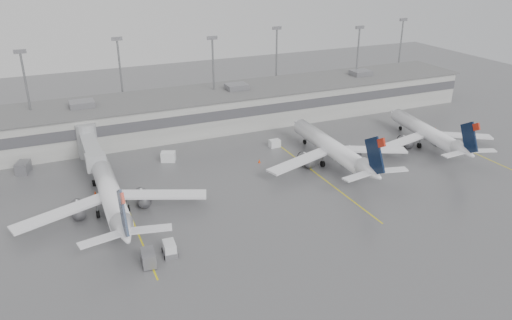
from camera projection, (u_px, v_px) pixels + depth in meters
name	position (u px, v px, depth m)	size (l,w,h in m)	color
ground	(294.00, 265.00, 66.67)	(260.00, 260.00, 0.00)	#57575A
terminal	(176.00, 113.00, 113.82)	(152.00, 17.00, 9.45)	#9B9B96
light_masts	(167.00, 74.00, 115.59)	(142.40, 8.00, 20.60)	gray
jet_bridge_right	(90.00, 146.00, 96.02)	(4.00, 17.20, 7.00)	#97999C
stand_markings	(230.00, 191.00, 86.86)	(105.25, 40.00, 0.01)	yellow
jet_mid_left	(111.00, 194.00, 78.34)	(29.93, 33.52, 10.85)	white
jet_mid_right	(332.00, 148.00, 96.41)	(29.93, 33.57, 10.86)	white
jet_far_right	(428.00, 133.00, 105.22)	(27.16, 30.64, 9.94)	white
baggage_tug	(170.00, 250.00, 68.65)	(2.10, 3.06, 1.88)	white
baggage_cart	(148.00, 258.00, 66.33)	(1.99, 3.21, 1.98)	slate
gse_uld_b	(168.00, 157.00, 98.57)	(2.75, 1.84, 1.95)	white
gse_uld_c	(275.00, 143.00, 105.71)	(2.25, 1.50, 1.59)	white
gse_loader	(23.00, 167.00, 93.56)	(2.10, 3.36, 2.10)	slate
cone_b	(95.00, 193.00, 85.38)	(0.46, 0.46, 0.73)	#FF3F05
cone_c	(259.00, 161.00, 98.13)	(0.46, 0.46, 0.73)	#FF3F05
cone_d	(435.00, 129.00, 115.38)	(0.48, 0.48, 0.77)	#FF3F05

